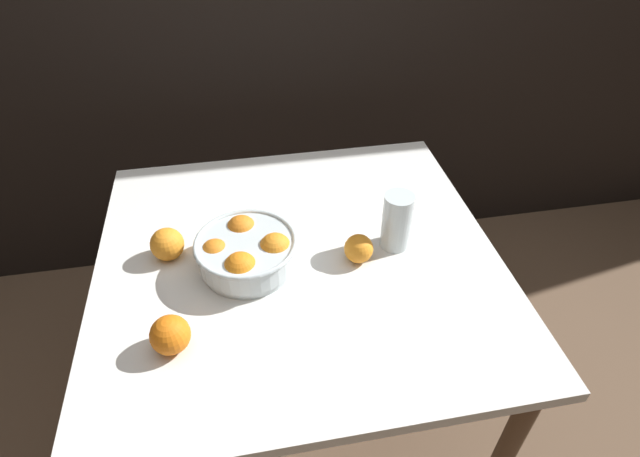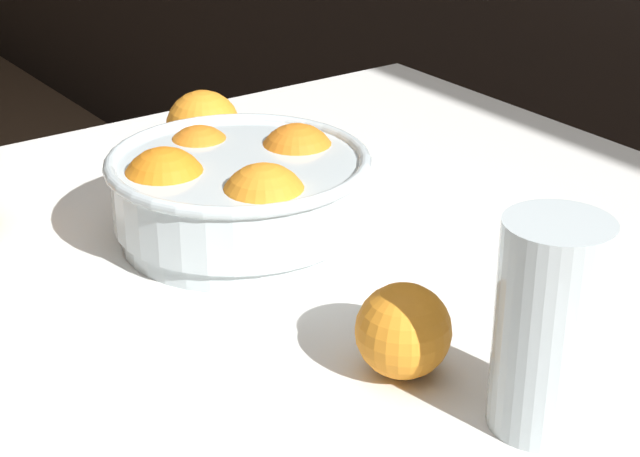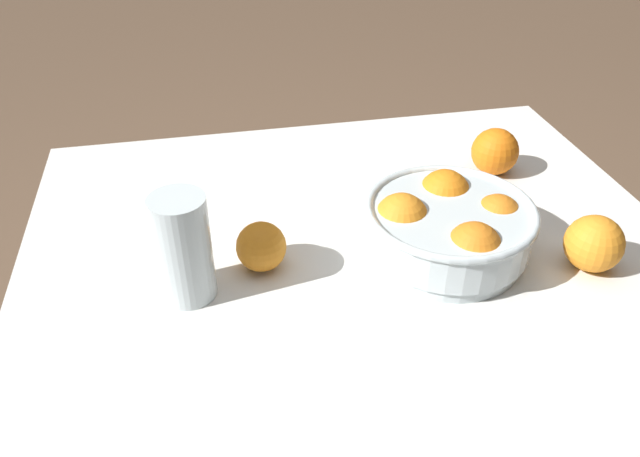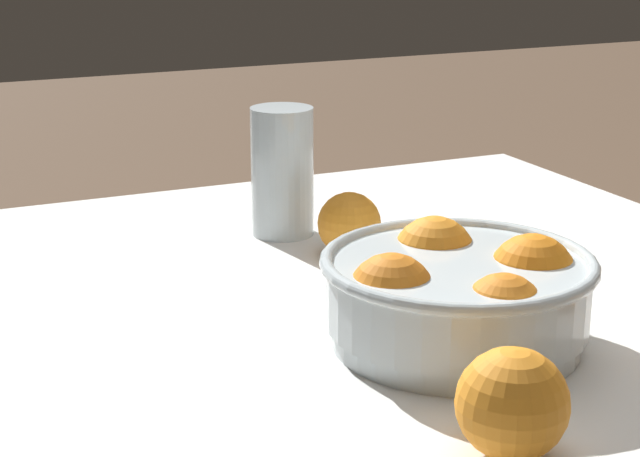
# 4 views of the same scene
# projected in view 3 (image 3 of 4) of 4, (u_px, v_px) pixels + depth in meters

# --- Properties ---
(dining_table) EXTENTS (1.01, 0.97, 0.70)m
(dining_table) POSITION_uv_depth(u_px,v_px,m) (363.00, 311.00, 0.95)
(dining_table) COLOR white
(dining_table) RESTS_ON ground_plane
(fruit_bowl) EXTENTS (0.25, 0.25, 0.10)m
(fruit_bowl) POSITION_uv_depth(u_px,v_px,m) (449.00, 226.00, 0.91)
(fruit_bowl) COLOR silver
(fruit_bowl) RESTS_ON dining_table
(juice_glass) EXTENTS (0.07, 0.07, 0.15)m
(juice_glass) POSITION_uv_depth(u_px,v_px,m) (184.00, 253.00, 0.82)
(juice_glass) COLOR #F4A314
(juice_glass) RESTS_ON dining_table
(orange_loose_near_bowl) EXTENTS (0.07, 0.07, 0.07)m
(orange_loose_near_bowl) POSITION_uv_depth(u_px,v_px,m) (261.00, 247.00, 0.89)
(orange_loose_near_bowl) COLOR orange
(orange_loose_near_bowl) RESTS_ON dining_table
(orange_loose_front) EXTENTS (0.08, 0.08, 0.08)m
(orange_loose_front) POSITION_uv_depth(u_px,v_px,m) (594.00, 244.00, 0.89)
(orange_loose_front) COLOR orange
(orange_loose_front) RESTS_ON dining_table
(orange_loose_aside) EXTENTS (0.08, 0.08, 0.08)m
(orange_loose_aside) POSITION_uv_depth(u_px,v_px,m) (495.00, 152.00, 1.11)
(orange_loose_aside) COLOR orange
(orange_loose_aside) RESTS_ON dining_table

